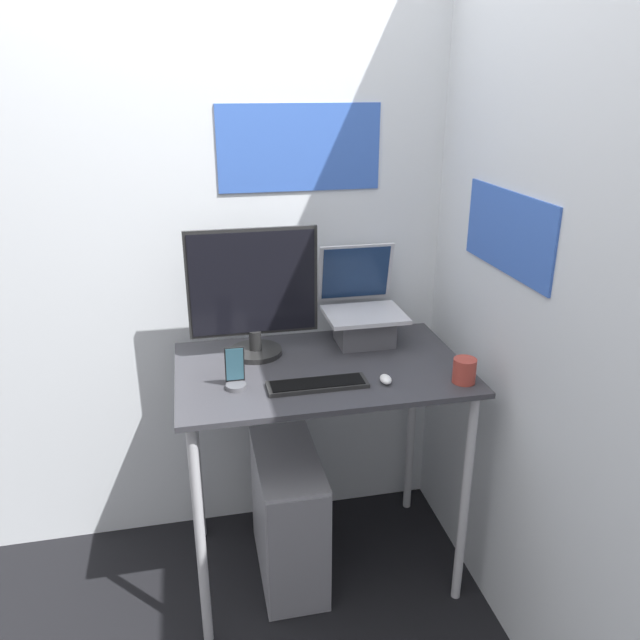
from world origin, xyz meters
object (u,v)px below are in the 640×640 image
at_px(keyboard, 317,384).
at_px(cell_phone, 235,375).
at_px(monitor, 253,296).
at_px(computer_tower, 288,515).
at_px(laptop, 363,318).
at_px(mouse, 386,379).

distance_m(keyboard, cell_phone, 0.28).
height_order(monitor, keyboard, monitor).
bearing_deg(computer_tower, monitor, 117.62).
bearing_deg(cell_phone, laptop, 29.89).
bearing_deg(mouse, keyboard, 174.53).
bearing_deg(cell_phone, mouse, -8.05).
distance_m(monitor, cell_phone, 0.34).
height_order(keyboard, mouse, mouse).
bearing_deg(laptop, mouse, -93.59).
distance_m(keyboard, computer_tower, 0.66).
xyz_separation_m(laptop, monitor, (-0.43, -0.04, 0.14)).
relative_size(cell_phone, computer_tower, 0.29).
distance_m(monitor, mouse, 0.57).
height_order(laptop, computer_tower, laptop).
bearing_deg(keyboard, computer_tower, 120.11).
relative_size(mouse, cell_phone, 0.40).
xyz_separation_m(keyboard, computer_tower, (-0.09, 0.15, -0.64)).
height_order(mouse, computer_tower, mouse).
bearing_deg(keyboard, laptop, 53.83).
bearing_deg(computer_tower, cell_phone, -151.34).
xyz_separation_m(keyboard, mouse, (0.23, -0.02, 0.01)).
distance_m(monitor, keyboard, 0.42).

